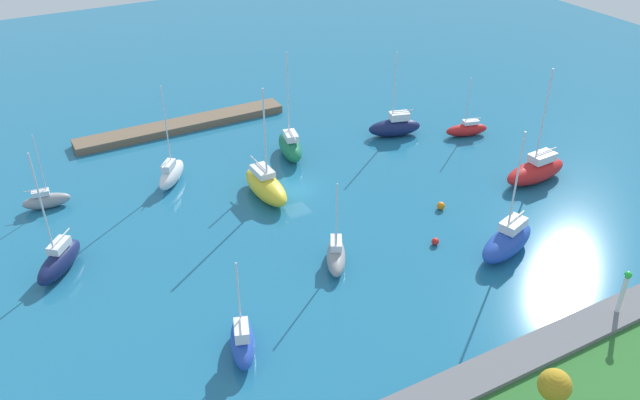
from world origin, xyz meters
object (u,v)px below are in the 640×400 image
object	(u,v)px
pier_dock	(182,125)
sailboat_red_outer_mooring	(536,170)
sailboat_blue_east_end	(242,341)
sailboat_blue_lone_south	(507,241)
sailboat_gray_west_end	(336,255)
sailboat_red_far_south	(467,129)
sailboat_gray_near_pier	(46,200)
mooring_buoy_red	(435,241)
harbor_beacon	(624,289)
sailboat_navy_inner_mooring	(395,126)
sailboat_yellow_off_beacon	(266,186)
sailboat_green_mid_basin	(290,146)
mooring_buoy_orange	(441,206)
sailboat_white_lone_north	(171,174)
sailboat_navy_far_north	(59,260)
park_tree_east	(554,386)

from	to	relation	value
pier_dock	sailboat_red_outer_mooring	size ratio (longest dim) A/B	2.06
sailboat_blue_east_end	sailboat_blue_lone_south	bearing A→B (deg)	-70.30
sailboat_gray_west_end	sailboat_red_far_south	world-z (taller)	sailboat_gray_west_end
sailboat_gray_near_pier	mooring_buoy_red	size ratio (longest dim) A/B	11.52
sailboat_red_far_south	harbor_beacon	bearing A→B (deg)	85.27
sailboat_navy_inner_mooring	sailboat_blue_east_end	bearing A→B (deg)	55.77
sailboat_yellow_off_beacon	sailboat_green_mid_basin	world-z (taller)	sailboat_green_mid_basin
mooring_buoy_orange	sailboat_white_lone_north	bearing A→B (deg)	-39.02
pier_dock	sailboat_blue_lone_south	bearing A→B (deg)	113.79
sailboat_blue_lone_south	mooring_buoy_red	xyz separation A→B (m)	(4.70, -4.06, -1.02)
sailboat_red_outer_mooring	sailboat_navy_far_north	size ratio (longest dim) A/B	1.08
park_tree_east	mooring_buoy_orange	xyz separation A→B (m)	(-10.60, -24.40, -3.77)
sailboat_green_mid_basin	mooring_buoy_red	world-z (taller)	sailboat_green_mid_basin
sailboat_white_lone_north	mooring_buoy_red	bearing A→B (deg)	-102.54
sailboat_red_outer_mooring	pier_dock	bearing A→B (deg)	-50.00
sailboat_navy_far_north	sailboat_yellow_off_beacon	world-z (taller)	sailboat_yellow_off_beacon
sailboat_gray_west_end	sailboat_red_far_south	distance (m)	30.11
sailboat_red_outer_mooring	mooring_buoy_orange	xyz separation A→B (m)	(12.18, -0.21, -0.88)
park_tree_east	sailboat_navy_far_north	bearing A→B (deg)	-53.05
sailboat_red_far_south	mooring_buoy_orange	bearing A→B (deg)	57.99
park_tree_east	sailboat_red_outer_mooring	world-z (taller)	sailboat_red_outer_mooring
harbor_beacon	sailboat_gray_west_end	bearing A→B (deg)	-49.08
sailboat_yellow_off_beacon	sailboat_gray_near_pier	world-z (taller)	sailboat_yellow_off_beacon
sailboat_gray_near_pier	sailboat_navy_inner_mooring	xyz separation A→B (m)	(-39.34, 2.90, 0.33)
sailboat_navy_far_north	mooring_buoy_orange	bearing A→B (deg)	117.55
mooring_buoy_orange	park_tree_east	bearing A→B (deg)	66.51
pier_dock	sailboat_red_outer_mooring	distance (m)	41.67
pier_dock	sailboat_white_lone_north	xyz separation A→B (m)	(5.21, 12.45, 0.71)
sailboat_red_far_south	sailboat_navy_inner_mooring	size ratio (longest dim) A/B	0.70
sailboat_gray_west_end	mooring_buoy_red	size ratio (longest dim) A/B	12.02
sailboat_red_outer_mooring	sailboat_gray_near_pier	size ratio (longest dim) A/B	1.58
sailboat_white_lone_north	mooring_buoy_orange	size ratio (longest dim) A/B	13.46
sailboat_blue_east_end	mooring_buoy_orange	xyz separation A→B (m)	(-24.71, -8.78, -0.78)
park_tree_east	sailboat_white_lone_north	size ratio (longest dim) A/B	0.38
mooring_buoy_red	harbor_beacon	bearing A→B (deg)	109.53
harbor_beacon	sailboat_blue_east_end	distance (m)	28.30
sailboat_navy_far_north	sailboat_yellow_off_beacon	bearing A→B (deg)	137.72
sailboat_gray_near_pier	sailboat_blue_lone_south	size ratio (longest dim) A/B	0.66
sailboat_navy_inner_mooring	mooring_buoy_orange	world-z (taller)	sailboat_navy_inner_mooring
harbor_beacon	mooring_buoy_red	size ratio (longest dim) A/B	5.42
park_tree_east	mooring_buoy_red	xyz separation A→B (m)	(-6.47, -19.83, -3.83)
sailboat_gray_west_end	sailboat_green_mid_basin	bearing A→B (deg)	-166.00
sailboat_blue_east_end	sailboat_gray_near_pier	bearing A→B (deg)	37.98
park_tree_east	sailboat_blue_east_end	world-z (taller)	sailboat_blue_east_end
sailboat_navy_far_north	sailboat_blue_east_end	world-z (taller)	sailboat_navy_far_north
sailboat_yellow_off_beacon	sailboat_gray_near_pier	xyz separation A→B (m)	(19.88, -8.47, -0.46)
sailboat_blue_east_end	sailboat_gray_west_end	bearing A→B (deg)	-42.48
sailboat_green_mid_basin	mooring_buoy_orange	size ratio (longest dim) A/B	15.08
sailboat_navy_far_north	sailboat_yellow_off_beacon	size ratio (longest dim) A/B	0.97
sailboat_navy_far_north	sailboat_white_lone_north	distance (m)	16.37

